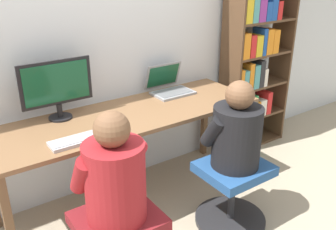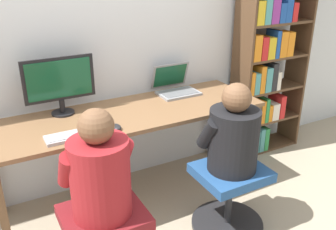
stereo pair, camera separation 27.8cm
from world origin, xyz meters
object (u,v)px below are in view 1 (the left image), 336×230
object	(u,v)px
office_chair_right	(232,191)
person_at_monitor	(114,175)
keyboard	(81,139)
bookshelf	(254,54)
laptop	(170,87)
person_at_laptop	(237,131)
desktop_monitor	(57,87)

from	to	relation	value
office_chair_right	person_at_monitor	world-z (taller)	person_at_monitor
keyboard	person_at_monitor	distance (m)	0.47
bookshelf	laptop	bearing A→B (deg)	177.92
office_chair_right	person_at_monitor	xyz separation A→B (m)	(-0.95, -0.03, 0.50)
laptop	office_chair_right	size ratio (longest dim) A/B	0.64
laptop	person_at_monitor	bearing A→B (deg)	-137.98
person_at_laptop	bookshelf	size ratio (longest dim) A/B	0.32
laptop	keyboard	xyz separation A→B (m)	(-0.99, -0.42, -0.04)
desktop_monitor	laptop	bearing A→B (deg)	0.13
desktop_monitor	person_at_laptop	xyz separation A→B (m)	(0.93, -0.85, -0.26)
office_chair_right	person_at_laptop	size ratio (longest dim) A/B	0.85
desktop_monitor	keyboard	bearing A→B (deg)	-92.93
desktop_monitor	bookshelf	size ratio (longest dim) A/B	0.26
keyboard	person_at_monitor	size ratio (longest dim) A/B	0.61
person_at_monitor	office_chair_right	bearing A→B (deg)	1.93
desktop_monitor	person_at_monitor	size ratio (longest dim) A/B	0.79
desktop_monitor	laptop	distance (m)	0.98
keyboard	bookshelf	xyz separation A→B (m)	(1.96, 0.39, 0.19)
desktop_monitor	office_chair_right	bearing A→B (deg)	-42.64
office_chair_right	desktop_monitor	bearing A→B (deg)	137.36
person_at_laptop	bookshelf	xyz separation A→B (m)	(1.01, 0.82, 0.22)
keyboard	desktop_monitor	bearing A→B (deg)	87.07
laptop	keyboard	world-z (taller)	laptop
office_chair_right	person_at_laptop	xyz separation A→B (m)	(-0.00, 0.00, 0.48)
person_at_laptop	person_at_monitor	bearing A→B (deg)	-177.81
person_at_laptop	laptop	bearing A→B (deg)	87.62
person_at_laptop	office_chair_right	bearing A→B (deg)	-90.00
person_at_laptop	bookshelf	bearing A→B (deg)	39.02
desktop_monitor	bookshelf	distance (m)	1.94
laptop	person_at_monitor	xyz separation A→B (m)	(-0.99, -0.89, -0.06)
desktop_monitor	person_at_monitor	world-z (taller)	desktop_monitor
desktop_monitor	bookshelf	bearing A→B (deg)	-0.98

